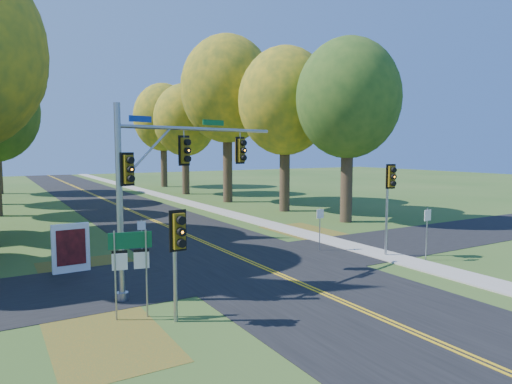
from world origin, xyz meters
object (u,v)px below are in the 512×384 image
east_signal_pole (390,187)px  route_sign_cluster (131,256)px  traffic_mast (166,173)px  info_kiosk (71,248)px

east_signal_pole → route_sign_cluster: size_ratio=1.62×
traffic_mast → route_sign_cluster: 3.76m
traffic_mast → east_signal_pole: traffic_mast is taller
east_signal_pole → info_kiosk: east_signal_pole is taller
traffic_mast → route_sign_cluster: size_ratio=2.61×
traffic_mast → route_sign_cluster: traffic_mast is taller
east_signal_pole → traffic_mast: bearing=-171.9°
traffic_mast → info_kiosk: size_ratio=3.47×
traffic_mast → route_sign_cluster: bearing=-145.5°
info_kiosk → traffic_mast: bearing=-59.1°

